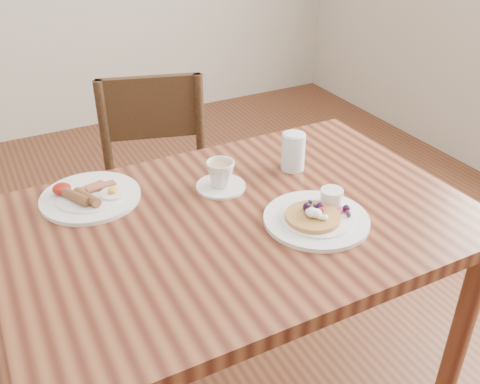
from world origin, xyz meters
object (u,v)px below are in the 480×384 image
Objects in this scene: teacup_saucer at (221,176)px; pancake_plate at (317,216)px; water_glass at (293,152)px; chair_far at (159,187)px; dining_table at (240,246)px; breakfast_plate at (89,196)px.

pancake_plate is at bearing -61.13° from teacup_saucer.
water_glass is at bearing 70.46° from pancake_plate.
teacup_saucer is at bearing 108.83° from chair_far.
dining_table is 0.68m from chair_far.
chair_far is 0.65m from water_glass.
teacup_saucer is 0.24m from water_glass.
pancake_plate is 0.30m from teacup_saucer.
breakfast_plate is 2.40× the size of water_glass.
teacup_saucer is 1.25× the size of water_glass.
pancake_plate is 2.40× the size of water_glass.
breakfast_plate reaches higher than dining_table.
dining_table is 4.44× the size of breakfast_plate.
water_glass reaches higher than breakfast_plate.
chair_far reaches higher than dining_table.
dining_table is 0.20m from teacup_saucer.
water_glass is at bearing -10.35° from breakfast_plate.
dining_table is at bearing -149.43° from water_glass.
teacup_saucer is (0.02, -0.51, 0.29)m from chair_far.
breakfast_plate is at bearing 67.32° from chair_far.
teacup_saucer reaches higher than dining_table.
water_glass is (0.59, -0.11, 0.04)m from breakfast_plate.
chair_far is 0.59m from teacup_saucer.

